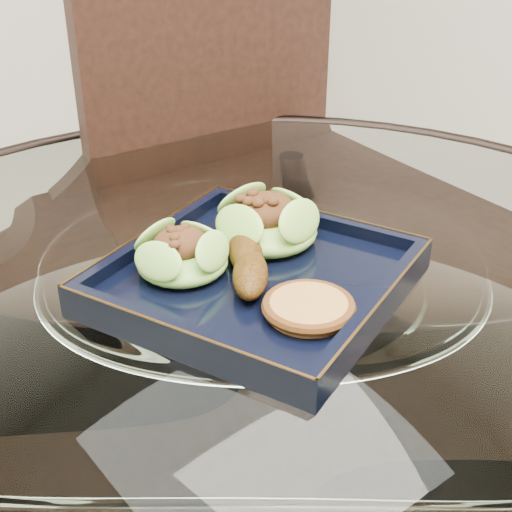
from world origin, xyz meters
TOP-DOWN VIEW (x-y plane):
  - dining_table at (-0.00, -0.00)m, footprint 1.13×1.13m
  - dining_chair at (0.24, 0.31)m, footprint 0.49×0.49m
  - navy_plate at (0.00, 0.01)m, footprint 0.35×0.35m
  - lettuce_wrap_left at (-0.05, 0.06)m, footprint 0.10×0.10m
  - lettuce_wrap_right at (0.05, 0.06)m, footprint 0.13×0.13m
  - roasted_plantain at (0.00, 0.03)m, footprint 0.11×0.16m
  - crumb_patty at (-0.01, -0.07)m, footprint 0.08×0.08m

SIDE VIEW (x-z plane):
  - dining_chair at x=0.24m, z-range 0.06..1.11m
  - dining_table at x=0.00m, z-range 0.21..0.98m
  - navy_plate at x=0.00m, z-range 0.76..0.78m
  - crumb_patty at x=-0.01m, z-range 0.78..0.80m
  - roasted_plantain at x=0.00m, z-range 0.78..0.81m
  - lettuce_wrap_left at x=-0.05m, z-range 0.78..0.81m
  - lettuce_wrap_right at x=0.05m, z-range 0.78..0.82m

